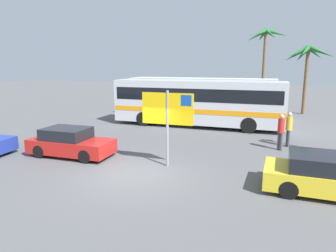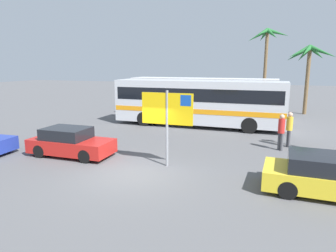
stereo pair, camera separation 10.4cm
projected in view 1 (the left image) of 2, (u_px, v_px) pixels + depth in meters
The scene contains 10 objects.
ground at pixel (133, 174), 11.88m from camera, with size 120.00×120.00×0.00m, color #565659.
bus_front_coach at pixel (197, 101), 20.86m from camera, with size 11.60×2.43×3.17m.
bus_rear_coach at pixel (201, 96), 24.48m from camera, with size 11.60×2.43×3.17m.
ferry_sign at pixel (169, 112), 12.39m from camera, with size 2.20×0.11×3.20m.
car_yellow at pixel (330, 176), 9.94m from camera, with size 4.28×1.98×1.32m.
car_red at pixel (70, 143), 14.19m from camera, with size 3.95×1.74×1.32m.
pedestrian_crossing_lot at pixel (289, 126), 15.70m from camera, with size 0.32×0.32×1.83m.
pedestrian_near_sign at pixel (281, 129), 15.04m from camera, with size 0.32×0.32×1.83m.
palm_tree_seaside at pixel (308, 57), 25.50m from camera, with size 4.04×4.02×5.87m.
palm_tree_inland at pixel (266, 43), 29.67m from camera, with size 3.93×3.86×7.74m.
Camera 1 is at (5.03, -10.19, 4.21)m, focal length 32.36 mm.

